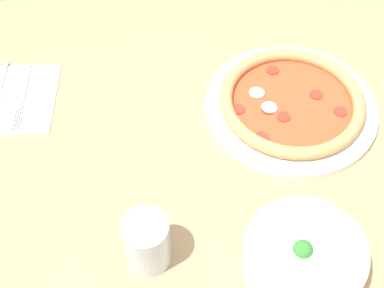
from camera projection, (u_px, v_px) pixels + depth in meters
The scene contains 7 objects.
ground_plane at pixel (202, 286), 1.66m from camera, with size 8.00×8.00×0.00m, color brown.
dining_table at pixel (207, 161), 1.13m from camera, with size 1.28×0.93×0.77m.
pizza at pixel (291, 103), 1.07m from camera, with size 0.35×0.35×0.04m.
bowl at pixel (304, 257), 0.84m from camera, with size 0.19×0.19×0.08m.
napkin at pixel (9, 99), 1.10m from camera, with size 0.21×0.21×0.00m.
fork at pixel (23, 95), 1.10m from camera, with size 0.03×0.18×0.00m.
glass at pixel (147, 242), 0.84m from camera, with size 0.07×0.07×0.10m.
Camera 1 is at (0.11, 0.65, 1.58)m, focal length 50.00 mm.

